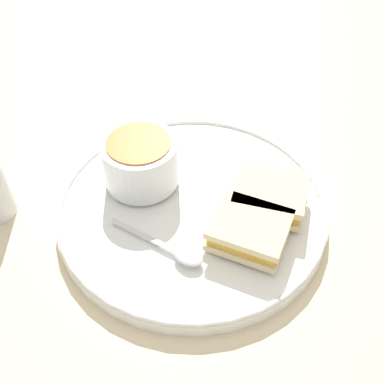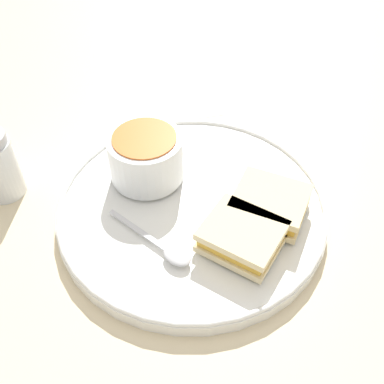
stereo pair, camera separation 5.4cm
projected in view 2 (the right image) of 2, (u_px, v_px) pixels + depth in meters
ground_plane at (192, 213)px, 0.56m from camera, size 2.40×2.40×0.00m
plate at (192, 207)px, 0.56m from camera, size 0.33×0.33×0.02m
soup_bowl at (146, 156)px, 0.56m from camera, size 0.09×0.09×0.06m
spoon at (170, 251)px, 0.49m from camera, size 0.10×0.10×0.01m
sandwich_half_near at (242, 236)px, 0.49m from camera, size 0.11×0.11×0.03m
sandwich_half_far at (270, 204)px, 0.53m from camera, size 0.11×0.10×0.03m
menu_sheet at (153, 76)px, 0.78m from camera, size 0.22×0.29×0.00m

